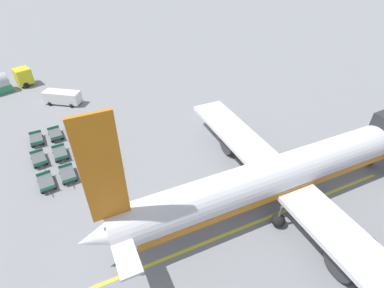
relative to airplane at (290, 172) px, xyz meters
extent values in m
plane|color=gray|center=(-15.13, 0.41, -3.13)|extent=(500.00, 500.00, 0.00)
cylinder|color=white|center=(0.06, 0.63, 0.22)|extent=(6.87, 35.86, 3.59)
cone|color=white|center=(-1.59, -17.13, 0.22)|extent=(3.80, 4.61, 3.41)
cube|color=orange|center=(-1.53, -16.46, 6.23)|extent=(0.53, 2.71, 8.44)
cube|color=white|center=(-1.52, -16.36, 0.75)|extent=(8.97, 2.37, 0.24)
cube|color=white|center=(-0.07, -0.79, -0.59)|extent=(31.87, 6.81, 0.44)
cylinder|color=#333338|center=(8.37, -1.17, -1.78)|extent=(2.90, 3.68, 2.59)
cylinder|color=#333338|center=(-8.44, 0.39, -1.78)|extent=(2.90, 3.68, 2.59)
cube|color=orange|center=(0.06, 0.63, -0.41)|extent=(6.62, 32.31, 0.65)
cylinder|color=#56565B|center=(1.08, 11.64, -1.60)|extent=(0.24, 0.24, 1.83)
sphere|color=black|center=(1.08, 11.64, -2.51)|extent=(1.23, 1.23, 1.23)
cylinder|color=#56565B|center=(2.41, -3.17, -1.60)|extent=(0.24, 0.24, 1.83)
sphere|color=black|center=(2.41, -3.17, -2.51)|extent=(1.23, 1.23, 1.23)
cylinder|color=#56565B|center=(-2.96, -2.67, -1.60)|extent=(0.24, 0.24, 1.83)
sphere|color=black|center=(-2.96, -2.67, -2.51)|extent=(1.23, 1.23, 1.23)
cube|color=yellow|center=(-40.89, -19.62, -1.49)|extent=(2.88, 2.82, 2.46)
sphere|color=black|center=(-39.70, -19.66, -2.68)|extent=(0.90, 0.90, 0.90)
sphere|color=black|center=(-41.92, -20.20, -2.68)|extent=(0.90, 0.90, 0.90)
cube|color=white|center=(-30.93, -15.38, -2.01)|extent=(4.90, 5.34, 1.70)
cube|color=#1E232D|center=(-32.62, -17.40, -1.71)|extent=(1.28, 1.09, 0.59)
sphere|color=black|center=(-32.74, -16.14, -2.83)|extent=(0.60, 0.60, 0.60)
sphere|color=black|center=(-31.37, -17.29, -2.83)|extent=(0.60, 0.60, 0.60)
sphere|color=black|center=(-30.49, -13.46, -2.83)|extent=(0.60, 0.60, 0.60)
sphere|color=black|center=(-29.12, -14.61, -2.83)|extent=(0.60, 0.60, 0.60)
cube|color=#515459|center=(-22.17, -20.27, -2.58)|extent=(2.72, 1.52, 0.10)
cube|color=#237F56|center=(-20.88, -20.32, -2.37)|extent=(0.13, 1.44, 0.32)
cube|color=#237F56|center=(-23.47, -20.23, -2.37)|extent=(0.13, 1.44, 0.32)
cube|color=#333338|center=(-20.49, -20.33, -2.70)|extent=(0.70, 0.08, 0.06)
sphere|color=black|center=(-21.26, -20.91, -2.95)|extent=(0.36, 0.36, 0.36)
sphere|color=black|center=(-21.22, -19.69, -2.95)|extent=(0.36, 0.36, 0.36)
sphere|color=black|center=(-23.13, -20.85, -2.95)|extent=(0.36, 0.36, 0.36)
sphere|color=black|center=(-23.09, -19.63, -2.95)|extent=(0.36, 0.36, 0.36)
cube|color=#515459|center=(-17.87, -20.57, -2.58)|extent=(2.73, 1.54, 0.10)
cube|color=#237F56|center=(-16.57, -20.52, -2.37)|extent=(0.14, 1.44, 0.32)
cube|color=#237F56|center=(-19.16, -20.62, -2.37)|extent=(0.14, 1.44, 0.32)
cube|color=#333338|center=(-16.18, -20.50, -2.70)|extent=(0.70, 0.09, 0.06)
sphere|color=black|center=(-16.91, -21.14, -2.95)|extent=(0.36, 0.36, 0.36)
sphere|color=black|center=(-16.96, -19.92, -2.95)|extent=(0.36, 0.36, 0.36)
sphere|color=black|center=(-18.78, -21.22, -2.95)|extent=(0.36, 0.36, 0.36)
sphere|color=black|center=(-18.82, -20.00, -2.95)|extent=(0.36, 0.36, 0.36)
cube|color=#515459|center=(-13.38, -20.46, -2.58)|extent=(2.71, 1.51, 0.10)
cube|color=#237F56|center=(-12.08, -20.42, -2.37)|extent=(0.12, 1.44, 0.32)
cube|color=#237F56|center=(-14.67, -20.49, -2.37)|extent=(0.12, 1.44, 0.32)
cube|color=#333338|center=(-11.69, -20.41, -2.70)|extent=(0.70, 0.08, 0.06)
sphere|color=black|center=(-12.42, -21.04, -2.95)|extent=(0.36, 0.36, 0.36)
sphere|color=black|center=(-12.46, -19.82, -2.95)|extent=(0.36, 0.36, 0.36)
sphere|color=black|center=(-14.29, -21.09, -2.95)|extent=(0.36, 0.36, 0.36)
sphere|color=black|center=(-14.33, -19.87, -2.95)|extent=(0.36, 0.36, 0.36)
cube|color=#515459|center=(-22.12, -18.04, -2.58)|extent=(2.69, 1.48, 0.10)
cube|color=#237F56|center=(-20.82, -18.02, -2.37)|extent=(0.10, 1.44, 0.32)
cube|color=#237F56|center=(-23.41, -18.06, -2.37)|extent=(0.10, 1.44, 0.32)
cube|color=#333338|center=(-20.43, -18.01, -2.70)|extent=(0.70, 0.07, 0.06)
sphere|color=black|center=(-21.17, -18.63, -2.95)|extent=(0.36, 0.36, 0.36)
sphere|color=black|center=(-21.19, -17.41, -2.95)|extent=(0.36, 0.36, 0.36)
sphere|color=black|center=(-23.04, -18.66, -2.95)|extent=(0.36, 0.36, 0.36)
sphere|color=black|center=(-23.06, -17.44, -2.95)|extent=(0.36, 0.36, 0.36)
cube|color=#515459|center=(-17.73, -18.27, -2.58)|extent=(2.69, 1.48, 0.10)
cube|color=#237F56|center=(-16.43, -18.29, -2.37)|extent=(0.10, 1.44, 0.32)
cube|color=#237F56|center=(-19.03, -18.25, -2.37)|extent=(0.10, 1.44, 0.32)
cube|color=#333338|center=(-16.04, -18.29, -2.70)|extent=(0.70, 0.07, 0.06)
sphere|color=black|center=(-16.80, -18.89, -2.95)|extent=(0.36, 0.36, 0.36)
sphere|color=black|center=(-16.79, -17.67, -2.95)|extent=(0.36, 0.36, 0.36)
sphere|color=black|center=(-18.67, -18.86, -2.95)|extent=(0.36, 0.36, 0.36)
sphere|color=black|center=(-18.66, -17.64, -2.95)|extent=(0.36, 0.36, 0.36)
cube|color=#515459|center=(-13.53, -18.25, -2.58)|extent=(2.70, 1.49, 0.10)
cube|color=#237F56|center=(-12.23, -18.27, -2.37)|extent=(0.11, 1.44, 0.32)
cube|color=#237F56|center=(-14.82, -18.22, -2.37)|extent=(0.11, 1.44, 0.32)
cube|color=#333338|center=(-11.84, -18.28, -2.70)|extent=(0.70, 0.07, 0.06)
sphere|color=black|center=(-12.61, -18.88, -2.95)|extent=(0.36, 0.36, 0.36)
sphere|color=black|center=(-12.58, -17.66, -2.95)|extent=(0.36, 0.36, 0.36)
sphere|color=black|center=(-14.48, -18.84, -2.95)|extent=(0.36, 0.36, 0.36)
sphere|color=black|center=(-14.45, -17.62, -2.95)|extent=(0.36, 0.36, 0.36)
cube|color=#515459|center=(-22.24, -15.79, -2.58)|extent=(2.70, 1.50, 0.10)
cube|color=#237F56|center=(-20.95, -15.76, -2.37)|extent=(0.11, 1.44, 0.32)
cube|color=#237F56|center=(-23.54, -15.82, -2.37)|extent=(0.11, 1.44, 0.32)
cube|color=#333338|center=(-20.56, -15.75, -2.70)|extent=(0.70, 0.08, 0.06)
sphere|color=black|center=(-21.29, -16.38, -2.95)|extent=(0.36, 0.36, 0.36)
sphere|color=black|center=(-21.32, -15.16, -2.95)|extent=(0.36, 0.36, 0.36)
sphere|color=black|center=(-23.16, -16.42, -2.95)|extent=(0.36, 0.36, 0.36)
sphere|color=black|center=(-23.19, -15.20, -2.95)|extent=(0.36, 0.36, 0.36)
cube|color=#515459|center=(-17.78, -16.03, -2.58)|extent=(2.67, 1.44, 0.10)
cube|color=#237F56|center=(-16.49, -16.03, -2.37)|extent=(0.08, 1.44, 0.32)
cube|color=#237F56|center=(-19.08, -16.03, -2.37)|extent=(0.08, 1.44, 0.32)
cube|color=#333338|center=(-16.10, -16.03, -2.70)|extent=(0.70, 0.06, 0.06)
sphere|color=black|center=(-16.85, -16.64, -2.95)|extent=(0.36, 0.36, 0.36)
sphere|color=black|center=(-16.85, -15.42, -2.95)|extent=(0.36, 0.36, 0.36)
sphere|color=black|center=(-18.72, -16.64, -2.95)|extent=(0.36, 0.36, 0.36)
sphere|color=black|center=(-18.72, -15.42, -2.95)|extent=(0.36, 0.36, 0.36)
cube|color=#515459|center=(-13.60, -16.09, -2.58)|extent=(2.72, 1.53, 0.10)
cube|color=#237F56|center=(-12.30, -16.13, -2.37)|extent=(0.13, 1.44, 0.32)
cube|color=#237F56|center=(-14.89, -16.04, -2.37)|extent=(0.13, 1.44, 0.32)
cube|color=#333338|center=(-11.91, -16.14, -2.70)|extent=(0.70, 0.08, 0.06)
sphere|color=black|center=(-12.68, -16.73, -2.95)|extent=(0.36, 0.36, 0.36)
sphere|color=black|center=(-12.64, -15.51, -2.95)|extent=(0.36, 0.36, 0.36)
sphere|color=black|center=(-14.55, -16.67, -2.95)|extent=(0.36, 0.36, 0.36)
sphere|color=black|center=(-14.51, -15.44, -2.95)|extent=(0.36, 0.36, 0.36)
cube|color=#515459|center=(-22.05, -13.61, -2.58)|extent=(2.69, 1.47, 0.10)
cube|color=#237F56|center=(-20.76, -13.59, -2.37)|extent=(0.10, 1.44, 0.32)
cube|color=#237F56|center=(-23.35, -13.63, -2.37)|extent=(0.10, 1.44, 0.32)
cube|color=#333338|center=(-20.37, -13.59, -2.70)|extent=(0.70, 0.07, 0.06)
sphere|color=black|center=(-21.11, -14.21, -2.95)|extent=(0.36, 0.36, 0.36)
sphere|color=black|center=(-21.13, -12.99, -2.95)|extent=(0.36, 0.36, 0.36)
sphere|color=black|center=(-22.98, -14.23, -2.95)|extent=(0.36, 0.36, 0.36)
sphere|color=black|center=(-23.00, -13.01, -2.95)|extent=(0.36, 0.36, 0.36)
cube|color=#515459|center=(-17.71, -13.74, -2.58)|extent=(2.70, 1.49, 0.10)
cube|color=#237F56|center=(-16.42, -13.71, -2.37)|extent=(0.11, 1.44, 0.32)
cube|color=#237F56|center=(-19.01, -13.77, -2.37)|extent=(0.11, 1.44, 0.32)
cube|color=#333338|center=(-16.03, -13.70, -2.70)|extent=(0.70, 0.07, 0.06)
sphere|color=black|center=(-16.77, -14.33, -2.95)|extent=(0.36, 0.36, 0.36)
sphere|color=black|center=(-16.79, -13.11, -2.95)|extent=(0.36, 0.36, 0.36)
sphere|color=black|center=(-18.64, -14.37, -2.95)|extent=(0.36, 0.36, 0.36)
sphere|color=black|center=(-18.66, -13.15, -2.95)|extent=(0.36, 0.36, 0.36)
cube|color=#515459|center=(-13.38, -13.67, -2.58)|extent=(2.70, 1.50, 0.10)
cube|color=#237F56|center=(-12.08, -13.64, -2.37)|extent=(0.11, 1.44, 0.32)
cube|color=#237F56|center=(-14.67, -13.70, -2.37)|extent=(0.11, 1.44, 0.32)
cube|color=#333338|center=(-11.69, -13.63, -2.70)|extent=(0.70, 0.08, 0.06)
sphere|color=black|center=(-12.43, -14.26, -2.95)|extent=(0.36, 0.36, 0.36)
sphere|color=black|center=(-12.46, -13.04, -2.95)|extent=(0.36, 0.36, 0.36)
sphere|color=black|center=(-14.30, -14.31, -2.95)|extent=(0.36, 0.36, 0.36)
sphere|color=black|center=(-14.33, -13.08, -2.95)|extent=(0.36, 0.36, 0.36)
cube|color=yellow|center=(0.91, -8.29, -3.12)|extent=(3.81, 37.90, 0.01)
camera|label=1|loc=(13.72, -18.62, 18.89)|focal=28.00mm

